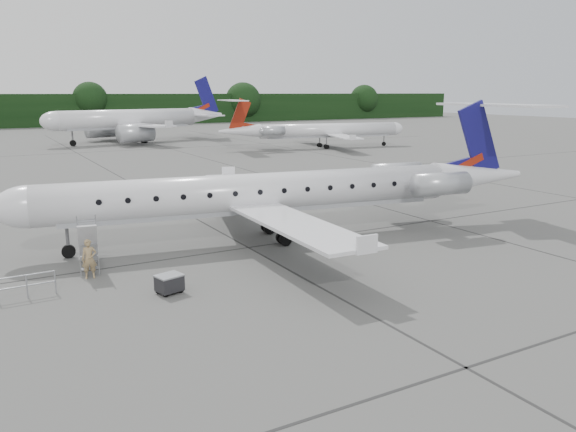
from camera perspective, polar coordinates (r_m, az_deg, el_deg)
ground at (r=28.33m, az=8.41°, el=-4.85°), size 320.00×320.00×0.00m
treeline at (r=152.30m, az=-23.30°, el=9.82°), size 260.00×4.00×8.00m
main_regional_jet at (r=31.71m, az=-3.16°, el=4.32°), size 33.39×26.34×7.78m
airstair at (r=28.55m, az=-19.64°, el=-2.78°), size 1.23×2.60×2.44m
passenger at (r=27.28m, az=-19.54°, el=-4.13°), size 0.73×0.54×1.83m
safety_railing at (r=25.76m, az=-24.99°, el=-6.53°), size 2.20×0.14×1.00m
baggage_cart at (r=24.48m, az=-11.96°, el=-6.71°), size 1.19×1.05×0.88m
bg_narrowbody at (r=99.41m, az=-15.92°, el=10.37°), size 35.03×28.45×11.11m
bg_regional_right at (r=87.15m, az=4.24°, el=9.37°), size 31.44×24.98×7.44m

